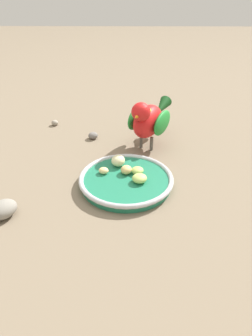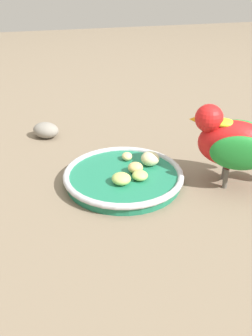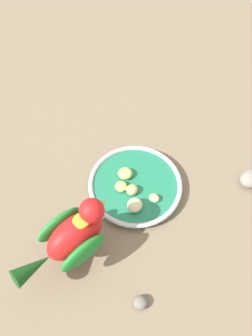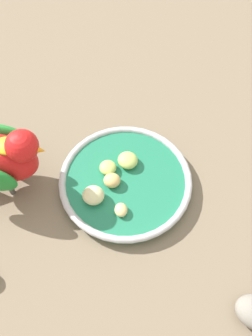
{
  "view_description": "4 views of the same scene",
  "coord_description": "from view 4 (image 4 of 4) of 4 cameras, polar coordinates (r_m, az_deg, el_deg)",
  "views": [
    {
      "loc": [
        -0.01,
        0.71,
        0.48
      ],
      "look_at": [
        0.0,
        0.03,
        0.05
      ],
      "focal_mm": 37.39,
      "sensor_mm": 36.0,
      "label": 1
    },
    {
      "loc": [
        -0.57,
        0.19,
        0.35
      ],
      "look_at": [
        -0.01,
        0.02,
        0.04
      ],
      "focal_mm": 39.16,
      "sensor_mm": 36.0,
      "label": 2
    },
    {
      "loc": [
        0.11,
        -0.33,
        0.66
      ],
      "look_at": [
        -0.03,
        0.04,
        0.05
      ],
      "focal_mm": 33.33,
      "sensor_mm": 36.0,
      "label": 3
    },
    {
      "loc": [
        0.31,
        -0.07,
        0.58
      ],
      "look_at": [
        -0.0,
        0.02,
        0.06
      ],
      "focal_mm": 41.61,
      "sensor_mm": 36.0,
      "label": 4
    }
  ],
  "objects": [
    {
      "name": "apple_piece_0",
      "position": [
        0.62,
        -0.85,
        -6.18
      ],
      "size": [
        0.03,
        0.02,
        0.01
      ],
      "primitive_type": "ellipsoid",
      "rotation": [
        0.0,
        0.0,
        6.1
      ],
      "color": "#E5C67F",
      "rests_on": "feeding_bowl"
    },
    {
      "name": "ground_plane",
      "position": [
        0.66,
        -1.99,
        -3.07
      ],
      "size": [
        4.0,
        4.0,
        0.0
      ],
      "primitive_type": "plane",
      "color": "#756651"
    },
    {
      "name": "apple_piece_4",
      "position": [
        0.66,
        0.25,
        1.14
      ],
      "size": [
        0.05,
        0.05,
        0.02
      ],
      "primitive_type": "ellipsoid",
      "rotation": [
        0.0,
        0.0,
        0.44
      ],
      "color": "#B2CC66",
      "rests_on": "feeding_bowl"
    },
    {
      "name": "apple_piece_2",
      "position": [
        0.62,
        -4.8,
        -4.0
      ],
      "size": [
        0.04,
        0.04,
        0.03
      ],
      "primitive_type": "ellipsoid",
      "rotation": [
        0.0,
        0.0,
        1.27
      ],
      "color": "beige",
      "rests_on": "feeding_bowl"
    },
    {
      "name": "feeding_bowl",
      "position": [
        0.65,
        -0.05,
        -2.11
      ],
      "size": [
        0.22,
        0.22,
        0.02
      ],
      "color": "#1E7251",
      "rests_on": "ground_plane"
    },
    {
      "name": "apple_piece_3",
      "position": [
        0.65,
        -3.05,
        -0.04
      ],
      "size": [
        0.03,
        0.03,
        0.02
      ],
      "primitive_type": "ellipsoid",
      "rotation": [
        0.0,
        0.0,
        3.07
      ],
      "color": "#B2CC66",
      "rests_on": "feeding_bowl"
    },
    {
      "name": "apple_piece_1",
      "position": [
        0.64,
        -2.29,
        -1.97
      ],
      "size": [
        0.03,
        0.03,
        0.02
      ],
      "primitive_type": "ellipsoid",
      "rotation": [
        0.0,
        0.0,
        4.41
      ],
      "color": "tan",
      "rests_on": "feeding_bowl"
    }
  ]
}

